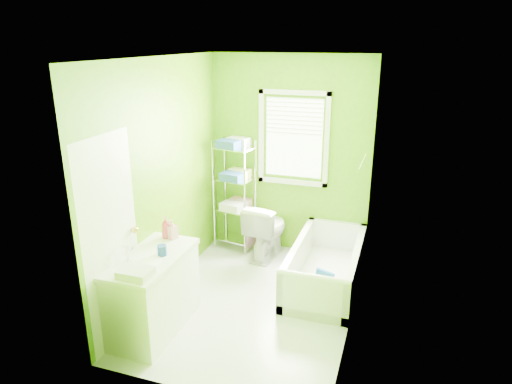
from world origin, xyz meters
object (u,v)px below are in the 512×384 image
(bathtub, at_px, (325,272))
(vanity, at_px, (153,291))
(wire_shelf_unit, at_px, (236,184))
(toilet, at_px, (267,230))

(bathtub, bearing_deg, vanity, -136.56)
(bathtub, distance_m, vanity, 2.03)
(bathtub, height_order, wire_shelf_unit, wire_shelf_unit)
(toilet, relative_size, vanity, 0.72)
(toilet, relative_size, wire_shelf_unit, 0.50)
(wire_shelf_unit, bearing_deg, bathtub, -24.38)
(bathtub, xyz_separation_m, vanity, (-1.46, -1.39, 0.26))
(bathtub, xyz_separation_m, toilet, (-0.87, 0.49, 0.21))
(bathtub, bearing_deg, toilet, 150.63)
(bathtub, relative_size, vanity, 1.54)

